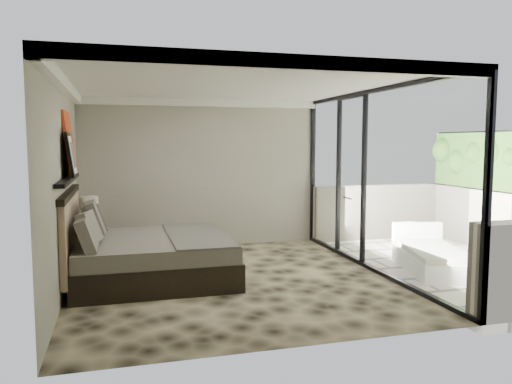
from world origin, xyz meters
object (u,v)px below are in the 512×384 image
object	(u,v)px
bed	(146,254)
lounger	(432,258)
ottoman	(409,235)
nightstand	(93,246)
table_lamp	(88,209)

from	to	relation	value
bed	lounger	world-z (taller)	bed
ottoman	lounger	xyz separation A→B (m)	(-0.66, -1.69, -0.02)
nightstand	ottoman	xyz separation A→B (m)	(5.78, -0.33, -0.04)
table_lamp	ottoman	bearing A→B (deg)	-2.87
bed	ottoman	xyz separation A→B (m)	(4.98, 1.02, -0.14)
ottoman	table_lamp	bearing A→B (deg)	177.13
table_lamp	ottoman	xyz separation A→B (m)	(5.83, -0.29, -0.67)
nightstand	table_lamp	world-z (taller)	table_lamp
bed	lounger	bearing A→B (deg)	-8.81
table_lamp	ottoman	distance (m)	5.88
nightstand	table_lamp	bearing A→B (deg)	-145.66
table_lamp	lounger	xyz separation A→B (m)	(5.17, -1.98, -0.69)
table_lamp	lounger	bearing A→B (deg)	-20.98
bed	ottoman	size ratio (longest dim) A/B	5.10
bed	lounger	xyz separation A→B (m)	(4.32, -0.67, -0.17)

